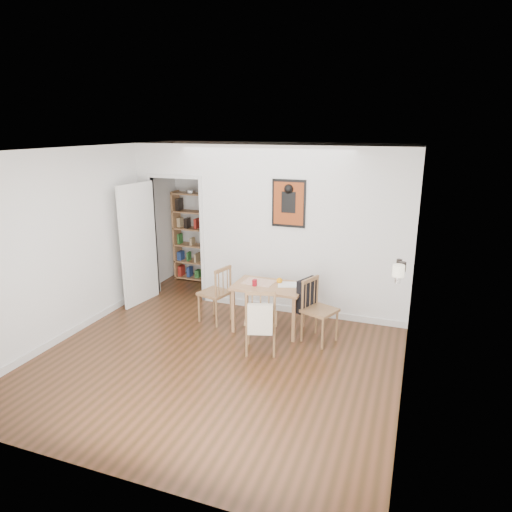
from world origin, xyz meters
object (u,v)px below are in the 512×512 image
at_px(red_glass, 255,283).
at_px(ceramic_jar_b, 399,263).
at_px(fireplace, 401,317).
at_px(notebook, 289,285).
at_px(dining_table, 269,291).
at_px(ceramic_jar_a, 402,267).
at_px(orange_fruit, 279,281).
at_px(chair_left, 215,294).
at_px(chair_front, 261,319).
at_px(bookshelf, 193,237).
at_px(chair_right, 319,310).
at_px(mantel_lamp, 398,272).

distance_m(red_glass, ceramic_jar_b, 1.98).
distance_m(fireplace, notebook, 1.63).
distance_m(fireplace, ceramic_jar_b, 0.69).
distance_m(dining_table, ceramic_jar_a, 1.90).
height_order(red_glass, ceramic_jar_a, ceramic_jar_a).
xyz_separation_m(orange_fruit, ceramic_jar_a, (1.67, -0.36, 0.49)).
xyz_separation_m(notebook, ceramic_jar_b, (1.47, -0.12, 0.51)).
xyz_separation_m(dining_table, orange_fruit, (0.12, 0.12, 0.12)).
height_order(dining_table, chair_left, chair_left).
distance_m(chair_front, bookshelf, 3.24).
relative_size(chair_right, orange_fruit, 10.37).
relative_size(orange_fruit, mantel_lamp, 0.41).
distance_m(chair_left, notebook, 1.16).
xyz_separation_m(fireplace, ceramic_jar_b, (-0.08, 0.35, 0.59)).
distance_m(dining_table, fireplace, 1.86).
height_order(chair_front, red_glass, chair_front).
xyz_separation_m(chair_front, red_glass, (-0.31, 0.59, 0.27)).
height_order(chair_front, ceramic_jar_b, ceramic_jar_b).
relative_size(chair_front, notebook, 2.94).
bearing_deg(fireplace, chair_left, 171.92).
distance_m(fireplace, orange_fruit, 1.78).
xyz_separation_m(chair_front, bookshelf, (-2.21, 2.35, 0.38)).
relative_size(mantel_lamp, ceramic_jar_b, 2.34).
xyz_separation_m(fireplace, mantel_lamp, (-0.06, -0.32, 0.67)).
height_order(fireplace, mantel_lamp, mantel_lamp).
bearing_deg(orange_fruit, red_glass, -144.82).
height_order(dining_table, ceramic_jar_b, ceramic_jar_b).
bearing_deg(fireplace, ceramic_jar_a, 107.12).
xyz_separation_m(chair_left, chair_right, (1.62, -0.12, 0.02)).
bearing_deg(fireplace, dining_table, 168.37).
height_order(chair_left, mantel_lamp, mantel_lamp).
relative_size(chair_front, ceramic_jar_b, 10.23).
xyz_separation_m(mantel_lamp, ceramic_jar_a, (0.02, 0.45, -0.07)).
bearing_deg(notebook, bookshelf, 146.24).
xyz_separation_m(chair_front, mantel_lamp, (1.64, -0.01, 0.83)).
distance_m(chair_right, orange_fruit, 0.73).
bearing_deg(orange_fruit, chair_left, -173.25).
bearing_deg(orange_fruit, fireplace, -16.25).
bearing_deg(fireplace, mantel_lamp, -101.25).
height_order(bookshelf, notebook, bookshelf).
distance_m(orange_fruit, notebook, 0.15).
bearing_deg(fireplace, chair_front, -169.80).
xyz_separation_m(dining_table, ceramic_jar_b, (1.74, -0.03, 0.60)).
bearing_deg(dining_table, ceramic_jar_a, -7.74).
height_order(bookshelf, ceramic_jar_a, bookshelf).
bearing_deg(fireplace, red_glass, 171.96).
bearing_deg(notebook, chair_left, -175.44).
xyz_separation_m(red_glass, notebook, (0.45, 0.19, -0.04)).
relative_size(chair_left, chair_front, 0.97).
bearing_deg(red_glass, chair_right, -1.64).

